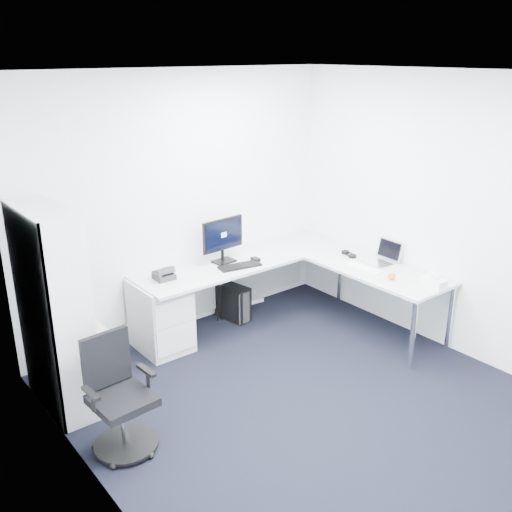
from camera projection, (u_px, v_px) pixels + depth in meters
ground at (320, 410)px, 4.78m from camera, size 4.20×4.20×0.00m
ceiling at (335, 73)px, 3.87m from camera, size 4.20×4.20×0.00m
wall_back at (181, 205)px, 5.87m from camera, size 3.60×0.02×2.70m
wall_left at (104, 327)px, 3.27m from camera, size 0.02×4.20×2.70m
wall_right at (462, 219)px, 5.38m from camera, size 0.02×4.20×2.70m
l_desk at (265, 300)px, 6.01m from camera, size 2.49×1.39×0.73m
drawer_pedestal at (160, 316)px, 5.68m from camera, size 0.47×0.58×0.71m
bookshelf at (54, 311)px, 4.61m from camera, size 0.34×0.87×1.73m
task_chair at (122, 397)px, 4.18m from camera, size 0.54×0.54×0.90m
black_pc_tower at (233, 302)px, 6.37m from camera, size 0.25×0.43×0.40m
beige_pc_tower at (98, 344)px, 5.52m from camera, size 0.17×0.36×0.34m
power_strip at (249, 302)px, 6.79m from camera, size 0.39×0.11×0.04m
monitor at (223, 240)px, 5.98m from camera, size 0.52×0.20×0.49m
black_keyboard at (240, 266)px, 5.92m from camera, size 0.47×0.24×0.02m
mouse at (255, 259)px, 6.09m from camera, size 0.07×0.11×0.03m
desk_phone at (164, 273)px, 5.59m from camera, size 0.19×0.19×0.13m
laptop at (377, 253)px, 5.98m from camera, size 0.34×0.33×0.23m
white_keyboard at (363, 267)px, 5.89m from camera, size 0.13×0.44×0.01m
headphones at (349, 253)px, 6.25m from camera, size 0.17×0.23×0.05m
orange_fruit at (392, 276)px, 5.58m from camera, size 0.07×0.07×0.07m
tissue_box at (433, 282)px, 5.43m from camera, size 0.14×0.25×0.08m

